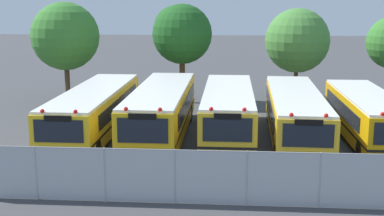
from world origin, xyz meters
The scene contains 11 objects.
ground_plane centered at (0.00, 0.00, 0.00)m, with size 160.00×160.00×0.00m, color #424244.
school_bus_0 centered at (-6.96, 0.19, 1.37)m, with size 2.62×11.62×2.58m.
school_bus_1 centered at (-3.44, 0.00, 1.45)m, with size 2.62×11.37×2.75m.
school_bus_2 centered at (-0.04, 0.18, 1.41)m, with size 2.55×10.61×2.68m.
school_bus_3 centered at (3.33, 0.17, 1.36)m, with size 2.84×11.54×2.58m.
school_bus_4 centered at (6.87, 0.06, 1.34)m, with size 2.48×9.96×2.54m.
tree_0 centered at (-11.36, 9.58, 4.65)m, with size 4.70×4.70×6.88m.
tree_1 centered at (-3.41, 9.70, 4.82)m, with size 4.08×4.08×6.75m.
tree_2 centered at (4.74, 11.34, 4.17)m, with size 4.53×4.53×6.45m.
chainlink_fence centered at (0.66, -8.65, 1.02)m, with size 19.77×0.07×1.98m.
traffic_cone centered at (-3.31, -6.92, 0.29)m, with size 0.43×0.43×0.57m, color #EA5914.
Camera 1 is at (0.05, -25.41, 6.95)m, focal length 48.04 mm.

